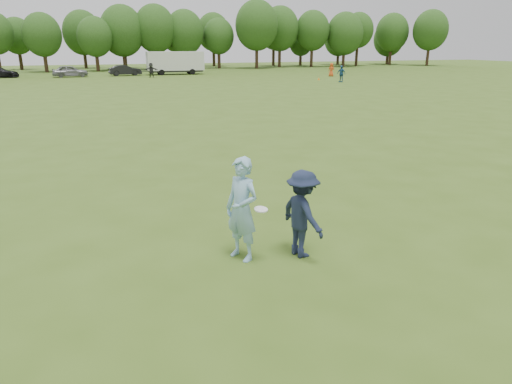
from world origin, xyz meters
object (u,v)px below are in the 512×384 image
(field_cone, at_px, (319,79))
(car_e, at_px, (70,71))
(defender, at_px, (302,214))
(player_far_c, at_px, (331,70))
(player_far_d, at_px, (151,70))
(car_f, at_px, (125,70))
(cargo_trailer, at_px, (175,62))
(thrower, at_px, (242,209))
(player_far_b, at_px, (341,74))

(field_cone, bearing_deg, car_e, 151.62)
(defender, distance_m, car_e, 59.93)
(player_far_c, distance_m, player_far_d, 24.22)
(car_f, distance_m, cargo_trailer, 7.20)
(defender, relative_size, car_f, 0.42)
(thrower, height_order, field_cone, thrower)
(thrower, xyz_separation_m, player_far_c, (28.40, 48.96, -0.17))
(player_far_c, bearing_deg, car_e, 29.65)
(player_far_d, relative_size, car_e, 0.41)
(field_cone, bearing_deg, defender, -117.26)
(player_far_c, distance_m, car_f, 28.62)
(car_e, height_order, field_cone, car_e)
(player_far_c, height_order, field_cone, player_far_c)
(player_far_b, bearing_deg, defender, -58.52)
(field_cone, bearing_deg, thrower, -118.64)
(player_far_d, height_order, car_e, player_far_d)
(player_far_b, distance_m, player_far_c, 9.81)
(player_far_c, relative_size, car_f, 0.41)
(car_e, bearing_deg, thrower, -179.75)
(defender, bearing_deg, car_f, -13.13)
(thrower, bearing_deg, car_e, 155.51)
(player_far_d, bearing_deg, field_cone, -18.97)
(defender, bearing_deg, field_cone, -39.65)
(defender, height_order, car_f, defender)
(player_far_d, xyz_separation_m, field_cone, (18.85, -11.47, -0.79))
(thrower, bearing_deg, car_f, 148.64)
(defender, xyz_separation_m, field_cone, (22.63, 43.93, -0.77))
(player_far_b, relative_size, car_e, 0.41)
(player_far_b, height_order, player_far_c, player_far_b)
(thrower, xyz_separation_m, car_f, (1.97, 59.95, -0.34))
(car_f, bearing_deg, player_far_d, -155.24)
(car_f, relative_size, field_cone, 14.61)
(thrower, distance_m, player_far_d, 55.35)
(car_e, bearing_deg, field_cone, -123.11)
(defender, xyz_separation_m, player_far_c, (27.20, 49.24, -0.03))
(car_e, xyz_separation_m, car_f, (7.14, 0.63, -0.05))
(player_far_c, height_order, car_f, player_far_c)
(player_far_b, relative_size, cargo_trailer, 0.21)
(car_f, bearing_deg, thrower, 170.92)
(player_far_b, bearing_deg, player_far_d, -155.77)
(thrower, height_order, player_far_b, thrower)
(player_far_b, bearing_deg, car_e, -151.14)
(car_e, bearing_deg, player_far_d, -117.17)
(defender, height_order, player_far_b, player_far_b)
(player_far_c, distance_m, cargo_trailer, 22.37)
(player_far_d, relative_size, field_cone, 6.24)
(player_far_b, distance_m, cargo_trailer, 25.70)
(player_far_c, height_order, cargo_trailer, cargo_trailer)
(player_far_d, bearing_deg, car_e, 169.92)
(player_far_b, relative_size, field_cone, 6.27)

